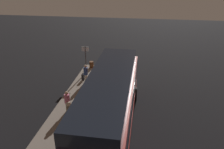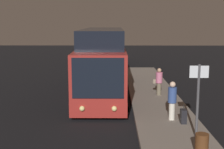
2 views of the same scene
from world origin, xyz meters
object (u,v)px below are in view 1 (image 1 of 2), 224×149
Objects in this scene: bus_lead at (111,107)px; trash_bin at (92,64)px; passenger_boarding at (86,73)px; passenger_waiting at (67,101)px; sign_post at (86,57)px; suitcase at (83,77)px.

trash_bin is at bearing 20.31° from bus_lead.
bus_lead is 6.97× the size of passenger_boarding.
passenger_waiting is 0.58× the size of sign_post.
sign_post is (6.80, 0.46, 0.86)m from passenger_waiting.
bus_lead is 4.33× the size of sign_post.
passenger_boarding is (6.15, 3.23, -0.68)m from bus_lead.
suitcase is at bearing -121.53° from passenger_waiting.
passenger_waiting is 5.22m from suitcase.
passenger_waiting is at bearing -178.12° from trash_bin.
sign_post is at bearing -121.29° from passenger_waiting.
passenger_waiting is at bearing 66.45° from bus_lead.
passenger_waiting is 2.44× the size of trash_bin.
passenger_boarding reaches higher than trash_bin.
sign_post reaches higher than trash_bin.
passenger_boarding is 2.61× the size of trash_bin.
bus_lead is at bearing -159.69° from trash_bin.
suitcase is 0.31× the size of sign_post.
passenger_boarding reaches higher than suitcase.
bus_lead reaches higher than passenger_waiting.
suitcase is at bearing 28.77° from bus_lead.
bus_lead is at bearing -155.42° from sign_post.
sign_post is (2.09, 0.54, 0.79)m from passenger_boarding.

